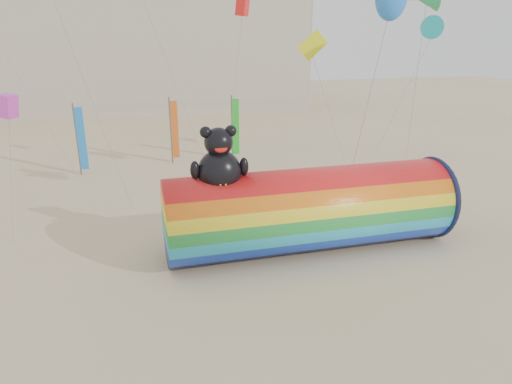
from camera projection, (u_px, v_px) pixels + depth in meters
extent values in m
plane|color=#CCB58C|center=(254.00, 251.00, 21.51)|extent=(160.00, 160.00, 0.00)
cube|color=#B7AD99|center=(67.00, 32.00, 57.21)|extent=(60.00, 15.00, 20.00)
cube|color=#28303D|center=(58.00, 27.00, 50.15)|extent=(59.50, 0.12, 17.00)
cylinder|color=red|center=(310.00, 209.00, 21.25)|extent=(13.37, 3.90, 3.90)
torus|color=#0F1438|center=(432.00, 197.00, 22.89)|extent=(0.27, 4.09, 4.09)
cylinder|color=black|center=(434.00, 197.00, 22.92)|extent=(0.07, 3.86, 3.86)
ellipsoid|color=black|center=(219.00, 173.00, 19.50)|extent=(1.91, 1.70, 2.01)
ellipsoid|color=#FFAB1A|center=(222.00, 179.00, 18.98)|extent=(0.98, 0.43, 0.86)
sphere|color=black|center=(219.00, 142.00, 19.07)|extent=(1.23, 1.23, 1.23)
sphere|color=black|center=(206.00, 132.00, 18.79)|extent=(0.49, 0.49, 0.49)
sphere|color=black|center=(231.00, 131.00, 19.06)|extent=(0.49, 0.49, 0.49)
ellipsoid|color=red|center=(221.00, 149.00, 18.66)|extent=(0.54, 0.20, 0.34)
ellipsoid|color=black|center=(195.00, 170.00, 19.06)|extent=(0.40, 0.40, 0.80)
ellipsoid|color=black|center=(244.00, 167.00, 19.59)|extent=(0.40, 0.40, 0.80)
imported|color=slate|center=(360.00, 200.00, 25.84)|extent=(0.64, 0.50, 1.56)
ellipsoid|color=#3A0A0D|center=(369.00, 223.00, 24.19)|extent=(1.17, 0.99, 0.41)
ellipsoid|color=#3A0A0D|center=(383.00, 224.00, 24.19)|extent=(0.99, 0.84, 0.34)
ellipsoid|color=#3A0A0D|center=(358.00, 224.00, 24.19)|extent=(0.91, 0.77, 0.32)
ellipsoid|color=#3A0A0D|center=(371.00, 221.00, 24.65)|extent=(0.78, 0.66, 0.27)
ellipsoid|color=#3A0A0D|center=(388.00, 221.00, 24.61)|extent=(0.73, 0.62, 0.25)
cylinder|color=#59595E|center=(77.00, 140.00, 32.42)|extent=(0.10, 0.10, 5.20)
cube|color=blue|center=(81.00, 139.00, 32.49)|extent=(0.56, 0.06, 4.50)
cylinder|color=#59595E|center=(171.00, 131.00, 35.58)|extent=(0.10, 0.10, 5.20)
cube|color=#CE5A1D|center=(175.00, 130.00, 35.64)|extent=(0.56, 0.06, 4.50)
cylinder|color=#59595E|center=(232.00, 128.00, 36.63)|extent=(0.10, 0.10, 5.20)
cube|color=green|center=(236.00, 127.00, 36.69)|extent=(0.56, 0.06, 4.50)
cube|color=red|center=(242.00, 7.00, 26.79)|extent=(0.60, 0.60, 0.96)
cube|color=#D43ABD|center=(8.00, 106.00, 19.14)|extent=(0.60, 0.60, 0.96)
cube|color=#E7FF1A|center=(313.00, 45.00, 27.13)|extent=(1.09, 0.06, 1.52)
cone|color=#19C4CA|center=(434.00, 27.00, 31.16)|extent=(1.54, 1.54, 1.39)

